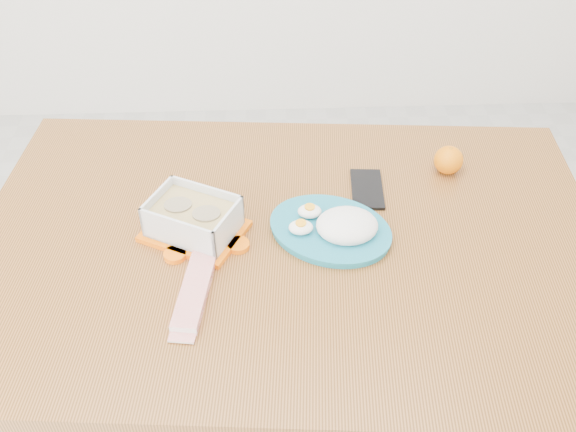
{
  "coord_description": "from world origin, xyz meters",
  "views": [
    {
      "loc": [
        0.09,
        -0.95,
        1.65
      ],
      "look_at": [
        0.13,
        0.02,
        0.81
      ],
      "focal_mm": 40.0,
      "sensor_mm": 36.0,
      "label": 1
    }
  ],
  "objects_px": {
    "dining_table": "(288,268)",
    "food_container": "(193,218)",
    "orange_fruit": "(449,160)",
    "rice_plate": "(336,226)",
    "smartphone": "(367,189)"
  },
  "relations": [
    {
      "from": "rice_plate",
      "to": "smartphone",
      "type": "xyz_separation_m",
      "value": [
        0.09,
        0.14,
        -0.02
      ]
    },
    {
      "from": "dining_table",
      "to": "rice_plate",
      "type": "distance_m",
      "value": 0.15
    },
    {
      "from": "dining_table",
      "to": "smartphone",
      "type": "bearing_deg",
      "value": 43.39
    },
    {
      "from": "dining_table",
      "to": "orange_fruit",
      "type": "height_order",
      "value": "orange_fruit"
    },
    {
      "from": "rice_plate",
      "to": "food_container",
      "type": "bearing_deg",
      "value": -154.69
    },
    {
      "from": "rice_plate",
      "to": "smartphone",
      "type": "height_order",
      "value": "rice_plate"
    },
    {
      "from": "food_container",
      "to": "dining_table",
      "type": "bearing_deg",
      "value": 20.15
    },
    {
      "from": "smartphone",
      "to": "orange_fruit",
      "type": "bearing_deg",
      "value": 21.59
    },
    {
      "from": "dining_table",
      "to": "rice_plate",
      "type": "bearing_deg",
      "value": 8.49
    },
    {
      "from": "food_container",
      "to": "rice_plate",
      "type": "relative_size",
      "value": 0.69
    },
    {
      "from": "orange_fruit",
      "to": "food_container",
      "type": "bearing_deg",
      "value": -161.78
    },
    {
      "from": "orange_fruit",
      "to": "smartphone",
      "type": "distance_m",
      "value": 0.21
    },
    {
      "from": "food_container",
      "to": "smartphone",
      "type": "xyz_separation_m",
      "value": [
        0.38,
        0.13,
        -0.04
      ]
    },
    {
      "from": "dining_table",
      "to": "food_container",
      "type": "relative_size",
      "value": 5.7
    },
    {
      "from": "orange_fruit",
      "to": "rice_plate",
      "type": "height_order",
      "value": "rice_plate"
    }
  ]
}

